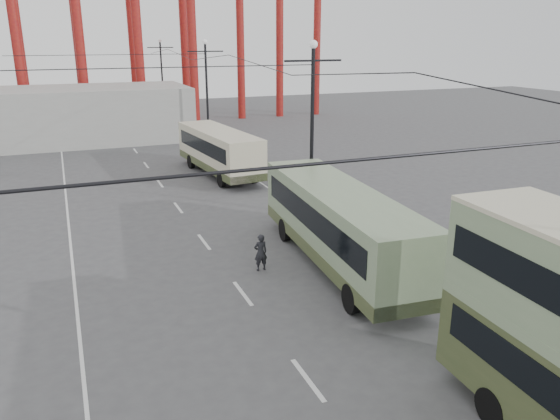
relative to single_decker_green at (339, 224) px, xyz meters
name	(u,v)px	position (x,y,z in m)	size (l,w,h in m)	color
road_markings	(190,219)	(-4.53, 8.65, -1.91)	(12.52, 120.00, 0.01)	silver
lamp_post_mid	(312,131)	(1.93, 6.95, 2.76)	(3.20, 0.44, 9.32)	black
lamp_post_far	(207,94)	(1.93, 28.95, 2.76)	(3.20, 0.44, 9.32)	black
lamp_post_distant	(162,78)	(1.93, 50.95, 2.76)	(3.20, 0.44, 9.32)	black
fairground_shed	(69,115)	(-9.67, 35.95, 0.58)	(22.00, 10.00, 5.00)	#9A9A95
single_decker_green	(339,224)	(0.00, 0.00, 0.00)	(3.66, 12.20, 3.40)	gray
single_decker_cream	(219,150)	(-0.21, 17.82, -0.11)	(3.61, 10.55, 3.22)	beige
pedestrian	(261,252)	(-3.26, 0.78, -1.11)	(0.59, 0.39, 1.61)	black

